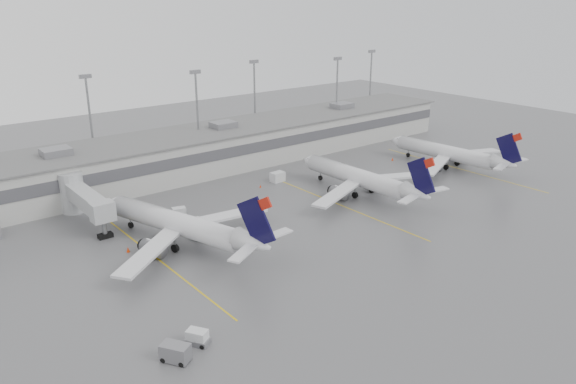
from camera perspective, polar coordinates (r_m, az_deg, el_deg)
ground at (r=73.30m, az=8.27°, el=-9.59°), size 260.00×260.00×0.00m
terminal at (r=116.01m, az=-12.79°, el=3.43°), size 152.00×17.00×9.45m
light_masts at (r=119.29m, az=-14.31°, el=7.64°), size 142.40×8.00×20.60m
jet_bridge_right at (r=98.10m, az=-20.33°, el=-0.49°), size 4.00×17.20×7.00m
stand_markings at (r=89.55m, az=-2.90°, el=-3.78°), size 105.25×40.00×0.01m
jet_mid_left at (r=83.91m, az=-10.67°, el=-3.24°), size 28.92×32.92×10.97m
jet_mid_right at (r=104.33m, az=7.51°, el=1.43°), size 29.07×32.58×10.54m
jet_far_right at (r=125.20m, az=16.18°, el=3.83°), size 27.99×31.45×10.17m
baggage_tug at (r=62.64m, az=-9.20°, el=-14.48°), size 2.68×2.99×1.64m
baggage_cart at (r=60.39m, az=-11.36°, el=-15.68°), size 3.00×3.39×1.89m
gse_uld_b at (r=95.88m, az=-11.01°, el=-2.01°), size 2.53×2.03×1.56m
gse_uld_c at (r=111.53m, az=-1.07°, el=1.55°), size 2.86×2.03×1.93m
cone_b at (r=84.88m, az=-15.94°, el=-5.63°), size 0.51×0.51×0.80m
cone_c at (r=108.40m, az=-2.83°, el=0.62°), size 0.38×0.38×0.60m
cone_d at (r=128.06m, az=10.57°, el=3.32°), size 0.46×0.46×0.73m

